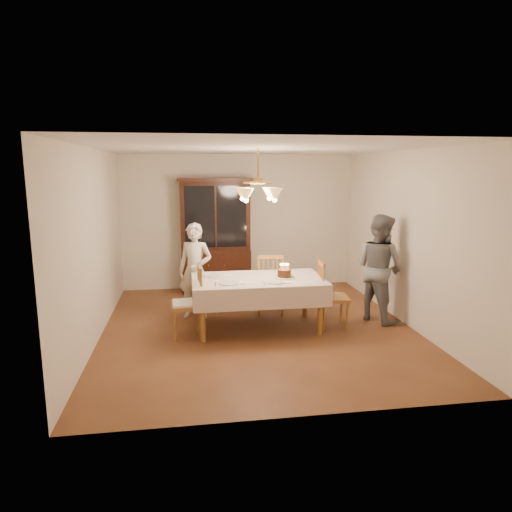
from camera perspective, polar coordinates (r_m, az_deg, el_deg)
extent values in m
plane|color=#5B311A|center=(6.84, 0.26, -8.98)|extent=(5.00, 5.00, 0.00)
plane|color=white|center=(6.45, 0.28, 13.32)|extent=(5.00, 5.00, 0.00)
plane|color=silver|center=(8.98, -2.22, 4.28)|extent=(4.50, 0.00, 4.50)
plane|color=silver|center=(4.12, 5.69, -3.51)|extent=(4.50, 0.00, 4.50)
plane|color=silver|center=(6.56, -19.53, 1.27)|extent=(0.00, 5.00, 5.00)
plane|color=silver|center=(7.22, 18.21, 2.16)|extent=(0.00, 5.00, 5.00)
cube|color=#915D2A|center=(6.63, 0.26, -3.04)|extent=(1.80, 1.00, 0.04)
cube|color=#ECE5CD|center=(6.63, 0.26, -2.83)|extent=(1.90, 1.10, 0.01)
cylinder|color=#915D2A|center=(6.26, -6.63, -7.53)|extent=(0.07, 0.07, 0.71)
cylinder|color=#915D2A|center=(6.52, 8.03, -6.82)|extent=(0.07, 0.07, 0.71)
cylinder|color=#915D2A|center=(7.06, -6.89, -5.41)|extent=(0.07, 0.07, 0.71)
cylinder|color=#915D2A|center=(7.29, 6.14, -4.87)|extent=(0.07, 0.07, 0.71)
cube|color=black|center=(8.82, -5.01, -1.80)|extent=(1.30, 0.50, 0.80)
cube|color=black|center=(8.70, -5.14, 5.03)|extent=(1.30, 0.40, 1.30)
cube|color=black|center=(8.50, -5.06, 4.90)|extent=(1.14, 0.01, 1.14)
cube|color=black|center=(8.61, -5.20, 9.50)|extent=(1.38, 0.54, 0.06)
cube|color=#915D2A|center=(7.41, 1.81, -3.80)|extent=(0.50, 0.49, 0.05)
cube|color=#915D2A|center=(7.11, 1.86, -0.12)|extent=(0.40, 0.10, 0.06)
cylinder|color=#915D2A|center=(7.64, 3.13, -5.19)|extent=(0.04, 0.04, 0.43)
cylinder|color=#915D2A|center=(7.63, 0.42, -5.18)|extent=(0.04, 0.04, 0.43)
cylinder|color=#915D2A|center=(7.31, 3.24, -5.92)|extent=(0.04, 0.04, 0.43)
cylinder|color=#915D2A|center=(7.31, 0.40, -5.91)|extent=(0.04, 0.04, 0.43)
cube|color=#915D2A|center=(6.46, -8.65, -6.11)|extent=(0.45, 0.47, 0.05)
cube|color=#915D2A|center=(6.34, -7.07, -1.53)|extent=(0.06, 0.40, 0.06)
cylinder|color=#915D2A|center=(6.69, -10.16, -7.67)|extent=(0.04, 0.04, 0.43)
cylinder|color=#915D2A|center=(6.35, -10.02, -8.68)|extent=(0.04, 0.04, 0.43)
cylinder|color=#915D2A|center=(6.71, -7.24, -7.53)|extent=(0.04, 0.04, 0.43)
cylinder|color=#915D2A|center=(6.37, -6.93, -8.53)|extent=(0.04, 0.04, 0.43)
cube|color=white|center=(6.45, -8.66, -5.82)|extent=(0.41, 0.42, 0.03)
cube|color=#915D2A|center=(6.84, 9.65, -5.18)|extent=(0.46, 0.48, 0.05)
cube|color=#915D2A|center=(6.68, 8.20, -0.94)|extent=(0.08, 0.40, 0.06)
cylinder|color=#915D2A|center=(6.78, 11.33, -7.47)|extent=(0.04, 0.04, 0.43)
cylinder|color=#915D2A|center=(7.11, 10.62, -6.57)|extent=(0.04, 0.04, 0.43)
cylinder|color=#915D2A|center=(6.71, 8.49, -7.58)|extent=(0.04, 0.04, 0.43)
cylinder|color=#915D2A|center=(7.04, 7.91, -6.66)|extent=(0.04, 0.04, 0.43)
imported|color=beige|center=(7.19, -7.60, -1.87)|extent=(0.65, 0.55, 1.51)
imported|color=slate|center=(7.25, 15.12, -1.43)|extent=(0.94, 1.01, 1.65)
cylinder|color=white|center=(6.68, 3.56, -2.65)|extent=(0.30, 0.30, 0.01)
cylinder|color=#3B1B0D|center=(6.66, 3.56, -2.14)|extent=(0.20, 0.20, 0.11)
cylinder|color=#598CD8|center=(6.66, 4.08, -1.37)|extent=(0.01, 0.01, 0.07)
sphere|color=#FFB23F|center=(6.65, 4.08, -1.03)|extent=(0.01, 0.01, 0.01)
cylinder|color=pink|center=(6.68, 4.00, -1.33)|extent=(0.01, 0.01, 0.07)
sphere|color=#FFB23F|center=(6.67, 4.01, -0.99)|extent=(0.01, 0.01, 0.01)
cylinder|color=#EACC66|center=(6.69, 3.87, -1.30)|extent=(0.01, 0.01, 0.07)
sphere|color=#FFB23F|center=(6.68, 3.87, -0.97)|extent=(0.01, 0.01, 0.01)
cylinder|color=#598CD8|center=(6.70, 3.70, -1.28)|extent=(0.01, 0.01, 0.07)
sphere|color=#FFB23F|center=(6.69, 3.70, -0.95)|extent=(0.01, 0.01, 0.01)
cylinder|color=pink|center=(6.70, 3.51, -1.28)|extent=(0.01, 0.01, 0.07)
sphere|color=#FFB23F|center=(6.69, 3.51, -0.94)|extent=(0.01, 0.01, 0.01)
cylinder|color=#EACC66|center=(6.70, 3.33, -1.29)|extent=(0.01, 0.01, 0.07)
sphere|color=#FFB23F|center=(6.69, 3.33, -0.95)|extent=(0.01, 0.01, 0.01)
cylinder|color=#598CD8|center=(6.68, 3.18, -1.31)|extent=(0.01, 0.01, 0.07)
sphere|color=#FFB23F|center=(6.67, 3.18, -0.97)|extent=(0.01, 0.01, 0.01)
cylinder|color=pink|center=(6.66, 3.08, -1.34)|extent=(0.01, 0.01, 0.07)
sphere|color=#FFB23F|center=(6.66, 3.09, -1.01)|extent=(0.01, 0.01, 0.01)
cylinder|color=#EACC66|center=(6.64, 3.05, -1.38)|extent=(0.01, 0.01, 0.07)
sphere|color=#FFB23F|center=(6.63, 3.06, -1.04)|extent=(0.01, 0.01, 0.01)
cylinder|color=#598CD8|center=(6.62, 3.09, -1.42)|extent=(0.01, 0.01, 0.07)
sphere|color=#FFB23F|center=(6.61, 3.09, -1.08)|extent=(0.01, 0.01, 0.01)
cylinder|color=pink|center=(6.60, 3.19, -1.46)|extent=(0.01, 0.01, 0.07)
sphere|color=#FFB23F|center=(6.59, 3.20, -1.12)|extent=(0.01, 0.01, 0.01)
cylinder|color=#EACC66|center=(6.59, 3.35, -1.48)|extent=(0.01, 0.01, 0.07)
sphere|color=#FFB23F|center=(6.58, 3.35, -1.14)|extent=(0.01, 0.01, 0.01)
cylinder|color=#598CD8|center=(6.59, 3.54, -1.49)|extent=(0.01, 0.01, 0.07)
sphere|color=#FFB23F|center=(6.58, 3.54, -1.15)|extent=(0.01, 0.01, 0.01)
cylinder|color=pink|center=(6.59, 3.73, -1.49)|extent=(0.01, 0.01, 0.07)
sphere|color=#FFB23F|center=(6.58, 3.73, -1.15)|extent=(0.01, 0.01, 0.01)
cylinder|color=#EACC66|center=(6.60, 3.90, -1.47)|extent=(0.01, 0.01, 0.07)
sphere|color=#FFB23F|center=(6.59, 3.90, -1.13)|extent=(0.01, 0.01, 0.01)
cylinder|color=#598CD8|center=(6.61, 4.02, -1.45)|extent=(0.01, 0.01, 0.07)
sphere|color=#FFB23F|center=(6.61, 4.02, -1.11)|extent=(0.01, 0.01, 0.01)
cylinder|color=pink|center=(6.64, 4.08, -1.41)|extent=(0.01, 0.01, 0.07)
sphere|color=#FFB23F|center=(6.63, 4.09, -1.07)|extent=(0.01, 0.01, 0.01)
cylinder|color=white|center=(6.31, -3.42, -3.43)|extent=(0.27, 0.27, 0.02)
cube|color=silver|center=(6.30, -5.07, -3.52)|extent=(0.01, 0.16, 0.01)
cube|color=white|center=(6.33, -1.78, -3.39)|extent=(0.10, 0.10, 0.01)
cylinder|color=white|center=(6.35, 2.47, -3.33)|extent=(0.23, 0.23, 0.02)
cube|color=silver|center=(6.33, 1.06, -3.42)|extent=(0.01, 0.16, 0.01)
cube|color=white|center=(6.39, 3.87, -3.29)|extent=(0.10, 0.10, 0.01)
cylinder|color=white|center=(6.78, -5.04, -2.47)|extent=(0.26, 0.26, 0.02)
cube|color=silver|center=(6.77, -6.50, -2.54)|extent=(0.01, 0.16, 0.01)
cube|color=white|center=(6.79, -3.58, -2.44)|extent=(0.10, 0.10, 0.01)
cylinder|color=#BF8C3F|center=(6.44, 0.27, 11.55)|extent=(0.02, 0.02, 0.40)
cylinder|color=#BF8C3F|center=(6.44, 0.27, 9.32)|extent=(0.12, 0.12, 0.10)
cone|color=#D8994C|center=(6.68, 1.70, 7.82)|extent=(0.22, 0.22, 0.18)
sphere|color=#FFD899|center=(6.68, 1.69, 7.22)|extent=(0.07, 0.07, 0.07)
cone|color=#D8994C|center=(6.62, -1.71, 7.80)|extent=(0.22, 0.22, 0.18)
sphere|color=#FFD899|center=(6.62, -1.70, 7.19)|extent=(0.07, 0.07, 0.07)
cone|color=#D8994C|center=(6.23, -1.26, 7.61)|extent=(0.22, 0.22, 0.18)
sphere|color=#FFD899|center=(6.23, -1.26, 6.97)|extent=(0.07, 0.07, 0.07)
cone|color=#D8994C|center=(6.29, 2.35, 7.64)|extent=(0.22, 0.22, 0.18)
sphere|color=#FFD899|center=(6.29, 2.35, 7.00)|extent=(0.07, 0.07, 0.07)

